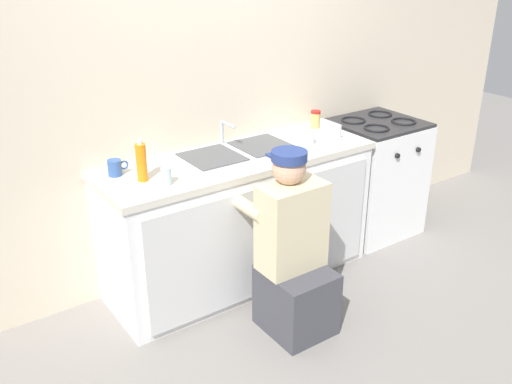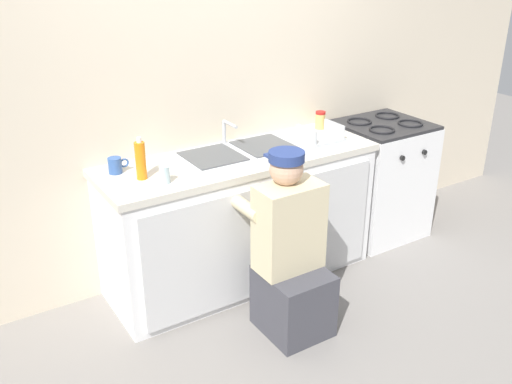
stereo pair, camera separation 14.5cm
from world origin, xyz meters
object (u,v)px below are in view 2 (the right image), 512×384
Objects in this scene: stove_range at (379,179)px; coffee_mug at (116,165)px; soap_bottle_orange at (141,160)px; sink_double_basin at (239,153)px; dish_rack_tray at (320,137)px; plumber_person at (290,259)px; condiment_jar at (320,120)px; water_glass at (165,175)px.

stove_range is 2.09m from coffee_mug.
stove_range is 3.66× the size of soap_bottle_orange.
dish_rack_tray is at bearing -4.01° from sink_double_basin.
soap_bottle_orange is (-1.93, -0.03, 0.55)m from stove_range.
coffee_mug is (-0.76, 0.13, 0.03)m from sink_double_basin.
sink_double_basin is 0.78m from plumber_person.
sink_double_basin is 6.25× the size of condiment_jar.
coffee_mug is (-0.72, 0.77, 0.48)m from plumber_person.
coffee_mug is at bearing 133.22° from plumber_person.
coffee_mug is 0.98× the size of condiment_jar.
dish_rack_tray is at bearing -7.28° from coffee_mug.
stove_range is 3.27× the size of dish_rack_tray.
plumber_person is at bearing -43.93° from soap_bottle_orange.
sink_double_basin is 0.77m from coffee_mug.
sink_double_basin reaches higher than stove_range.
condiment_jar is (0.83, 0.81, 0.50)m from plumber_person.
coffee_mug is at bearing 121.73° from water_glass.
water_glass is at bearing -175.10° from stove_range.
water_glass is at bearing -164.60° from sink_double_basin.
coffee_mug is 0.45× the size of dish_rack_tray.
soap_bottle_orange is 2.50× the size of water_glass.
water_glass reaches higher than coffee_mug.
condiment_jar is (-0.47, 0.17, 0.51)m from stove_range.
stove_range is at bearing 4.90° from water_glass.
condiment_jar reaches higher than dish_rack_tray.
coffee_mug is (-0.10, 0.16, -0.07)m from soap_bottle_orange.
condiment_jar is at bearing 7.91° from soap_bottle_orange.
condiment_jar is at bearing 12.23° from sink_double_basin.
sink_double_basin is 1.34m from stove_range.
coffee_mug is at bearing 170.10° from sink_double_basin.
plumber_person is 11.04× the size of water_glass.
condiment_jar reaches higher than stove_range.
plumber_person is 4.42× the size of soap_bottle_orange.
dish_rack_tray is at bearing 41.87° from plumber_person.
water_glass reaches higher than stove_range.
soap_bottle_orange is (-0.67, -0.03, 0.09)m from sink_double_basin.
soap_bottle_orange is at bearing 179.46° from dish_rack_tray.
stove_range is (1.26, -0.00, -0.46)m from sink_double_basin.
sink_double_basin is at bearing -9.90° from coffee_mug.
dish_rack_tray is at bearing -0.54° from soap_bottle_orange.
sink_double_basin is 6.35× the size of coffee_mug.
plumber_person is at bearing -41.32° from water_glass.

